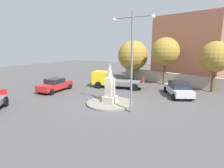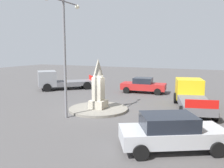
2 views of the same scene
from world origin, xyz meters
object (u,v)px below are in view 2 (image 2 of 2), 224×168
at_px(car_silver_passing, 171,132).
at_px(streetlamp, 64,45).
at_px(monument, 98,86).
at_px(truck_grey_waiting, 58,81).
at_px(truck_yellow_parked_left, 191,95).
at_px(car_red_parked_right, 143,85).

bearing_deg(car_silver_passing, streetlamp, -106.92).
relative_size(monument, truck_grey_waiting, 0.62).
distance_m(car_silver_passing, truck_yellow_parked_left, 8.00).
distance_m(truck_grey_waiting, truck_yellow_parked_left, 14.24).
height_order(streetlamp, car_silver_passing, streetlamp).
height_order(truck_grey_waiting, truck_yellow_parked_left, truck_grey_waiting).
bearing_deg(car_red_parked_right, truck_grey_waiting, -78.09).
bearing_deg(monument, car_silver_passing, 52.25).
bearing_deg(car_red_parked_right, monument, -5.90).
bearing_deg(truck_grey_waiting, streetlamp, 39.78).
bearing_deg(monument, truck_yellow_parked_left, 119.94).
distance_m(car_red_parked_right, truck_grey_waiting, 9.13).
bearing_deg(car_silver_passing, monument, -127.75).
bearing_deg(car_red_parked_right, car_silver_passing, 22.21).
bearing_deg(truck_yellow_parked_left, truck_grey_waiting, -100.87).
distance_m(car_silver_passing, car_red_parked_right, 13.58).
height_order(streetlamp, car_red_parked_right, streetlamp).
distance_m(streetlamp, car_red_parked_right, 11.28).
xyz_separation_m(monument, truck_grey_waiting, (-6.07, -8.11, -0.77)).
bearing_deg(monument, car_red_parked_right, 174.10).
distance_m(streetlamp, car_silver_passing, 8.15).
distance_m(monument, car_silver_passing, 7.59).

